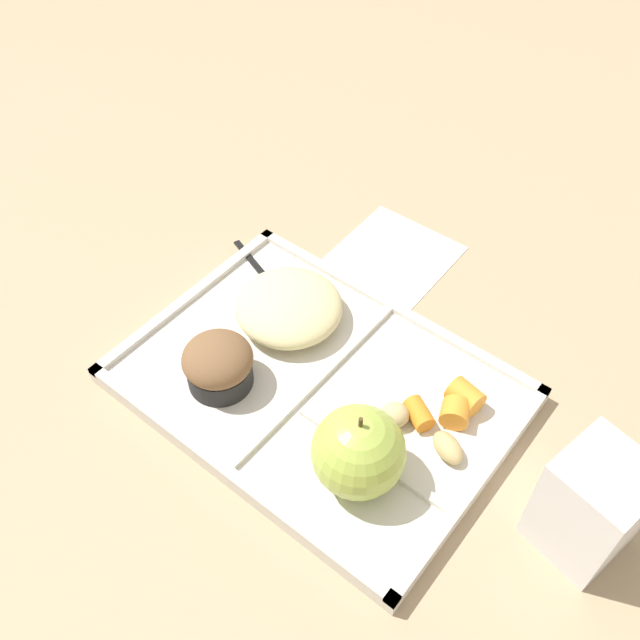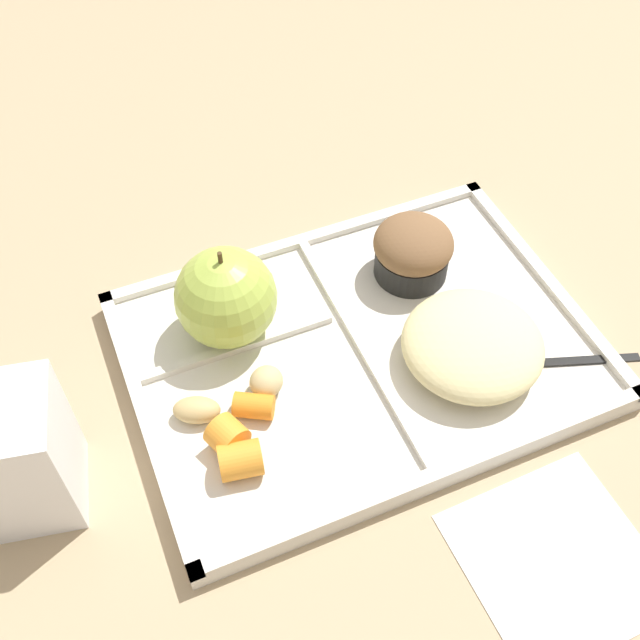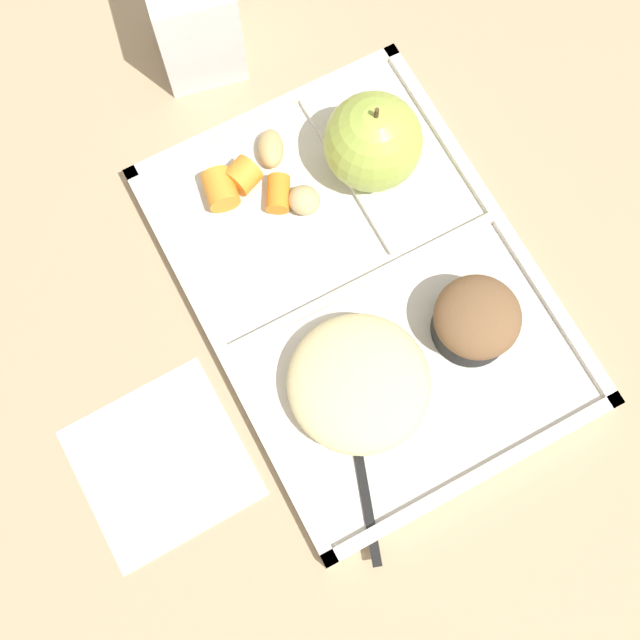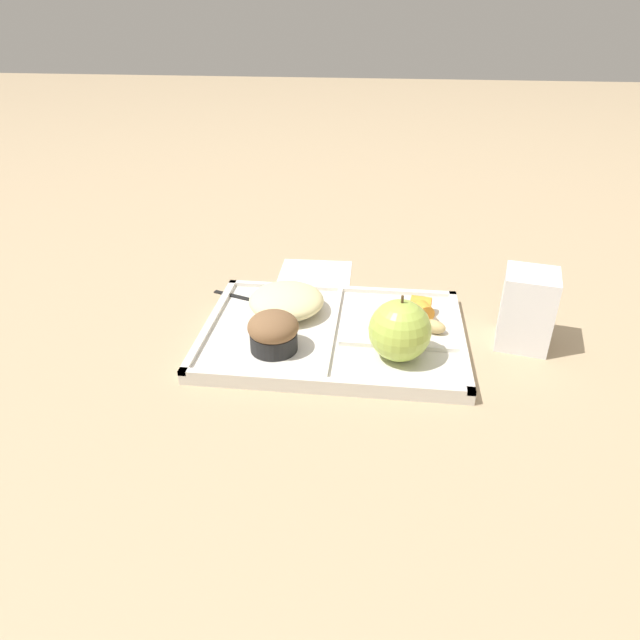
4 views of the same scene
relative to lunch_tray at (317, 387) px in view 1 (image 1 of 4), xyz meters
name	(u,v)px [view 1 (image 1 of 4)]	position (x,y,z in m)	size (l,w,h in m)	color
ground	(317,391)	(0.00, 0.00, -0.01)	(6.00, 6.00, 0.00)	tan
lunch_tray	(317,387)	(0.00, 0.00, 0.00)	(0.37, 0.27, 0.02)	silver
green_apple	(358,452)	(-0.09, 0.06, 0.05)	(0.08, 0.08, 0.09)	#A8C14C
bran_muffin	(218,364)	(0.08, 0.06, 0.03)	(0.07, 0.07, 0.06)	black
carrot_slice_diagonal	(455,413)	(-0.13, -0.05, 0.02)	(0.03, 0.03, 0.02)	orange
carrot_slice_near_corner	(465,397)	(-0.13, -0.07, 0.02)	(0.03, 0.03, 0.03)	orange
carrot_slice_edge	(419,414)	(-0.10, -0.03, 0.02)	(0.02, 0.02, 0.03)	orange
potato_chunk_small	(395,415)	(-0.08, -0.01, 0.02)	(0.03, 0.03, 0.02)	tan
potato_chunk_wedge	(448,448)	(-0.14, -0.01, 0.02)	(0.04, 0.02, 0.02)	tan
egg_noodle_pile	(289,307)	(0.08, -0.05, 0.03)	(0.11, 0.11, 0.04)	beige
meatball_side	(288,294)	(0.09, -0.06, 0.03)	(0.04, 0.04, 0.04)	brown
meatball_back	(289,309)	(0.08, -0.05, 0.02)	(0.03, 0.03, 0.03)	brown
meatball_front	(288,309)	(0.08, -0.05, 0.02)	(0.03, 0.03, 0.03)	#755B4C
meatball_center	(314,301)	(0.06, -0.07, 0.02)	(0.03, 0.03, 0.03)	brown
plastic_fork	(277,291)	(0.11, -0.07, 0.01)	(0.16, 0.07, 0.00)	black
milk_carton	(591,505)	(-0.27, -0.02, 0.05)	(0.07, 0.07, 0.11)	white
paper_napkin	(395,254)	(0.05, -0.21, -0.01)	(0.13, 0.13, 0.00)	white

